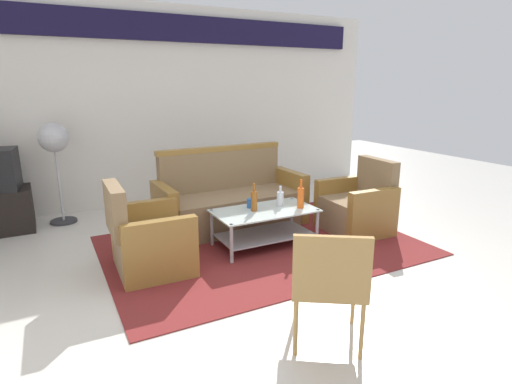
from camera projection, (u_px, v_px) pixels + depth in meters
The scene contains 13 objects.
ground_plane at pixel (286, 274), 3.85m from camera, with size 14.00×14.00×0.00m, color beige.
wall_back at pixel (180, 101), 6.10m from camera, with size 6.52×0.19×2.80m.
rug at pixel (262, 245), 4.53m from camera, with size 3.29×2.28×0.01m, color maroon.
couch at pixel (230, 202), 5.07m from camera, with size 1.82×0.79×0.96m.
armchair_left at pixel (149, 241), 3.88m from camera, with size 0.71×0.77×0.85m.
armchair_right at pixel (357, 208), 4.93m from camera, with size 0.73×0.78×0.85m.
coffee_table at pixel (265, 222), 4.47m from camera, with size 1.10×0.60×0.40m.
bottle_orange at pixel (301, 197), 4.48m from camera, with size 0.07×0.07×0.32m.
bottle_brown at pixel (254, 200), 4.38m from camera, with size 0.07×0.07×0.30m.
bottle_clear at pixel (280, 198), 4.57m from camera, with size 0.08×0.08×0.22m.
cup at pixel (251, 203), 4.51m from camera, with size 0.08×0.08×0.10m, color #2659A5.
pedestal_fan at pixel (54, 144), 5.04m from camera, with size 0.36×0.36×1.27m.
wicker_chair at pixel (329, 279), 2.68m from camera, with size 0.66×0.66×0.84m.
Camera 1 is at (-1.88, -3.00, 1.73)m, focal length 29.01 mm.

